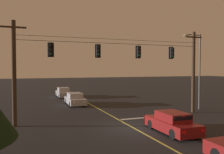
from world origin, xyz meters
name	(u,v)px	position (x,y,z in m)	size (l,w,h in m)	color
ground_plane	(133,128)	(0.00, 0.00, 0.00)	(180.00, 180.00, 0.00)	black
lane_centre_stripe	(96,107)	(0.00, 9.42, 0.00)	(0.14, 60.00, 0.01)	#D1C64C
stop_bar_paint	(139,118)	(1.90, 2.82, 0.00)	(3.40, 0.36, 0.01)	silver
signal_span_assembly	(116,71)	(0.00, 3.42, 4.04)	(17.81, 0.32, 7.77)	#38281C
traffic_light_leftmost	(51,50)	(-5.36, 3.40, 5.71)	(0.48, 0.41, 1.22)	black
traffic_light_left_inner	(98,51)	(-1.56, 3.40, 5.71)	(0.48, 0.41, 1.22)	black
traffic_light_centre	(139,52)	(2.13, 3.40, 5.71)	(0.48, 0.41, 1.22)	black
traffic_light_right_inner	(172,53)	(5.55, 3.40, 5.71)	(0.48, 0.41, 1.22)	black
car_waiting_near_lane	(172,123)	(1.85, -2.05, 0.65)	(1.80, 4.33, 1.39)	maroon
car_oncoming_lead	(75,99)	(-1.76, 12.06, 0.65)	(1.80, 4.42, 1.39)	#A5A5AD
car_oncoming_trailing	(64,93)	(-1.87, 20.14, 0.65)	(1.80, 4.42, 1.39)	#A5A5AD
street_lamp_corner	(197,64)	(9.46, 4.61, 4.70)	(2.11, 0.30, 7.80)	#4C4F54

